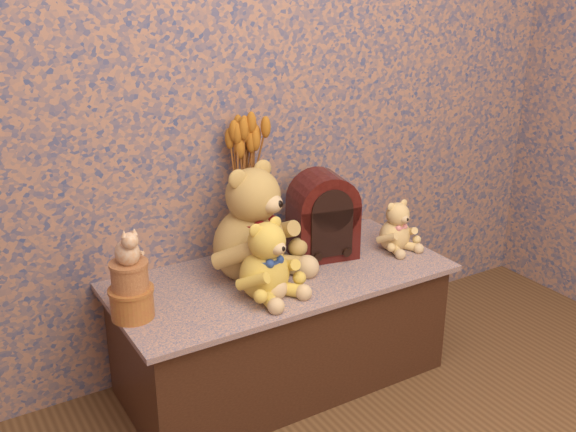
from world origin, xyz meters
name	(u,v)px	position (x,y,z in m)	size (l,w,h in m)	color
display_shelf	(281,327)	(0.00, 1.22, 0.22)	(1.22, 0.57, 0.44)	#3C4D7B
teddy_large	(249,216)	(-0.09, 1.29, 0.66)	(0.35, 0.42, 0.44)	#A77E40
teddy_medium	(264,255)	(-0.12, 1.12, 0.59)	(0.23, 0.27, 0.29)	gold
teddy_small	(395,223)	(0.50, 1.20, 0.55)	(0.17, 0.20, 0.21)	tan
cathedral_radio	(323,215)	(0.22, 1.29, 0.61)	(0.24, 0.17, 0.33)	#380C0A
ceramic_vase	(246,233)	(-0.04, 1.41, 0.54)	(0.12, 0.12, 0.20)	tan
dried_stalks	(244,159)	(-0.04, 1.41, 0.83)	(0.20, 0.20, 0.38)	#B1661C
biscuit_tin_lower	(132,303)	(-0.56, 1.20, 0.49)	(0.14, 0.14, 0.10)	gold
biscuit_tin_upper	(130,276)	(-0.56, 1.20, 0.59)	(0.12, 0.12, 0.09)	tan
cat_figurine	(127,245)	(-0.56, 1.20, 0.69)	(0.09, 0.10, 0.12)	silver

